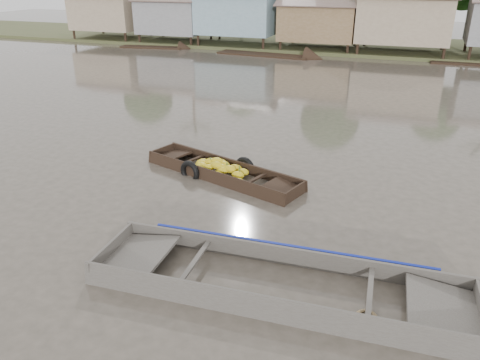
% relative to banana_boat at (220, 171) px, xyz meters
% --- Properties ---
extents(ground, '(120.00, 120.00, 0.00)m').
position_rel_banana_boat_xyz_m(ground, '(1.54, -3.37, -0.13)').
color(ground, '#474036').
rests_on(ground, ground).
extents(riverbank, '(120.00, 12.47, 10.22)m').
position_rel_banana_boat_xyz_m(riverbank, '(4.57, 28.49, 2.94)').
color(riverbank, '#384723').
rests_on(riverbank, ground).
extents(banana_boat, '(5.47, 2.84, 0.75)m').
position_rel_banana_boat_xyz_m(banana_boat, '(0.00, 0.00, 0.00)').
color(banana_boat, black).
rests_on(banana_boat, ground).
extents(viewer_boat, '(7.56, 2.35, 0.60)m').
position_rel_banana_boat_xyz_m(viewer_boat, '(3.25, -4.87, -0.07)').
color(viewer_boat, '#443F3A').
rests_on(viewer_boat, ground).
extents(distant_boats, '(46.86, 16.21, 0.35)m').
position_rel_banana_boat_xyz_m(distant_boats, '(7.73, 20.22, -0.18)').
color(distant_boats, black).
rests_on(distant_boats, ground).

